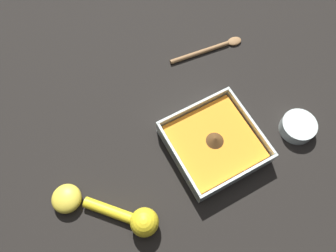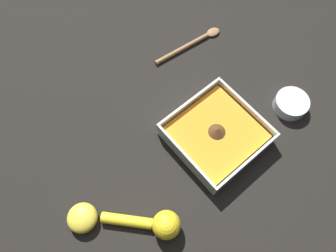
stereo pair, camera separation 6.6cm
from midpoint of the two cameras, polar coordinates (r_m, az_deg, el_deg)
ground_plane at (r=0.80m, az=9.24°, el=-4.18°), size 4.00×4.00×0.00m
square_dish at (r=0.79m, az=10.41°, el=-3.24°), size 0.20×0.20×0.05m
spice_bowl at (r=0.87m, az=23.70°, el=-0.34°), size 0.08×0.08×0.03m
lemon_squeezer at (r=0.72m, az=-2.89°, el=-16.21°), size 0.14×0.14×0.06m
lemon_half at (r=0.76m, az=-14.88°, el=-12.36°), size 0.07×0.07×0.04m
wooden_spoon at (r=0.94m, az=9.47°, el=12.94°), size 0.21×0.04×0.01m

